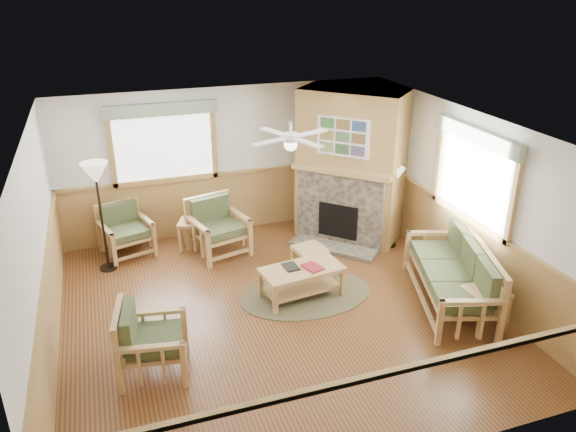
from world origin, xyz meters
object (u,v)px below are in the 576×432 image
object	(u,v)px
sofa	(450,274)
armchair_back_left	(126,231)
floor_lamp_right	(392,208)
end_table_sofa	(484,309)
armchair_back_right	(218,228)
footstool	(310,259)
end_table_chairs	(194,235)
coffee_table	(302,282)
armchair_left	(153,340)
floor_lamp_left	(102,217)

from	to	relation	value
sofa	armchair_back_left	world-z (taller)	sofa
sofa	floor_lamp_right	bearing A→B (deg)	-164.71
sofa	end_table_sofa	bearing A→B (deg)	27.40
armchair_back_right	footstool	distance (m)	1.70
end_table_chairs	end_table_sofa	world-z (taller)	end_table_sofa
coffee_table	floor_lamp_right	size ratio (longest dim) A/B	0.82
armchair_back_right	armchair_left	size ratio (longest dim) A/B	1.08
armchair_left	end_table_sofa	world-z (taller)	armchair_left
sofa	armchair_back_left	bearing A→B (deg)	-107.59
sofa	armchair_back_right	distance (m)	3.90
footstool	floor_lamp_left	size ratio (longest dim) A/B	0.26
coffee_table	end_table_sofa	distance (m)	2.60
armchair_left	end_table_sofa	distance (m)	4.41
footstool	coffee_table	bearing A→B (deg)	-119.74
end_table_chairs	floor_lamp_left	distance (m)	1.64
coffee_table	end_table_sofa	size ratio (longest dim) A/B	2.11
end_table_sofa	footstool	bearing A→B (deg)	126.72
armchair_left	end_table_chairs	xyz separation A→B (m)	(1.05, 3.16, -0.18)
armchair_back_right	armchair_left	distance (m)	3.18
armchair_back_left	end_table_chairs	bearing A→B (deg)	-25.09
armchair_back_left	end_table_sofa	distance (m)	5.89
armchair_back_left	armchair_back_right	world-z (taller)	armchair_back_right
armchair_left	floor_lamp_right	world-z (taller)	floor_lamp_right
end_table_sofa	armchair_back_left	bearing A→B (deg)	139.22
sofa	armchair_left	world-z (taller)	sofa
armchair_left	floor_lamp_left	bearing A→B (deg)	18.31
floor_lamp_left	floor_lamp_right	xyz separation A→B (m)	(4.81, -0.74, -0.19)
coffee_table	footstool	size ratio (longest dim) A/B	2.54
end_table_chairs	floor_lamp_left	bearing A→B (deg)	-169.08
armchair_left	end_table_sofa	bearing A→B (deg)	-86.91
floor_lamp_left	footstool	bearing A→B (deg)	-20.03
end_table_sofa	floor_lamp_left	bearing A→B (deg)	144.79
end_table_sofa	armchair_left	bearing A→B (deg)	173.28
floor_lamp_left	armchair_back_right	bearing A→B (deg)	-1.14
armchair_back_right	floor_lamp_right	xyz separation A→B (m)	(2.95, -0.71, 0.25)
armchair_back_left	footstool	world-z (taller)	armchair_back_left
armchair_back_right	coffee_table	distance (m)	2.02
floor_lamp_right	sofa	bearing A→B (deg)	-93.13
armchair_back_right	end_table_sofa	size ratio (longest dim) A/B	1.69
armchair_back_right	floor_lamp_left	bearing A→B (deg)	163.68
armchair_back_left	coffee_table	bearing A→B (deg)	-60.89
sofa	floor_lamp_right	distance (m)	1.99
sofa	armchair_back_left	xyz separation A→B (m)	(-4.35, 3.16, -0.05)
end_table_chairs	footstool	size ratio (longest dim) A/B	1.11
armchair_back_right	end_table_sofa	world-z (taller)	armchair_back_right
floor_lamp_right	armchair_back_right	bearing A→B (deg)	166.53
coffee_table	footstool	world-z (taller)	coffee_table
armchair_left	coffee_table	world-z (taller)	armchair_left
armchair_back_right	end_table_chairs	size ratio (longest dim) A/B	1.83
sofa	armchair_left	distance (m)	4.28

